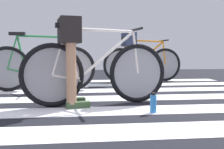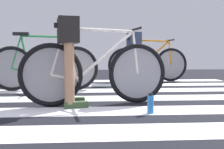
% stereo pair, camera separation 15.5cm
% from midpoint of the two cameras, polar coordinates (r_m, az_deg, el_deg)
% --- Properties ---
extents(ground, '(18.00, 14.00, 0.02)m').
position_cam_midpoint_polar(ground, '(2.94, -2.22, -7.44)').
color(ground, black).
extents(crosswalk_markings, '(5.37, 5.75, 0.00)m').
position_cam_midpoint_polar(crosswalk_markings, '(3.18, -1.73, -6.31)').
color(crosswalk_markings, silver).
rests_on(crosswalk_markings, ground).
extents(bicycle_1_of_3, '(1.72, 0.55, 0.93)m').
position_cam_midpoint_polar(bicycle_1_of_3, '(3.09, -4.74, 0.56)').
color(bicycle_1_of_3, black).
rests_on(bicycle_1_of_3, ground).
extents(cyclist_1_of_3, '(0.38, 0.44, 0.99)m').
position_cam_midpoint_polar(cyclist_1_of_3, '(3.04, -10.54, 5.27)').
color(cyclist_1_of_3, '#A87A5B').
rests_on(cyclist_1_of_3, ground).
extents(bicycle_2_of_3, '(1.74, 0.52, 0.93)m').
position_cam_midpoint_polar(bicycle_2_of_3, '(4.40, -16.06, 1.56)').
color(bicycle_2_of_3, black).
rests_on(bicycle_2_of_3, ground).
extents(bicycle_3_of_3, '(1.73, 0.52, 0.93)m').
position_cam_midpoint_polar(bicycle_3_of_3, '(5.68, 5.87, 2.33)').
color(bicycle_3_of_3, black).
rests_on(bicycle_3_of_3, ground).
extents(cyclist_3_of_3, '(0.36, 0.43, 1.03)m').
position_cam_midpoint_polar(cyclist_3_of_3, '(5.59, 2.87, 5.21)').
color(cyclist_3_of_3, '#A87A5B').
rests_on(cyclist_3_of_3, ground).
extents(water_bottle, '(0.06, 0.06, 0.21)m').
position_cam_midpoint_polar(water_bottle, '(2.70, 7.24, -6.19)').
color(water_bottle, '#2F84DB').
rests_on(water_bottle, ground).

